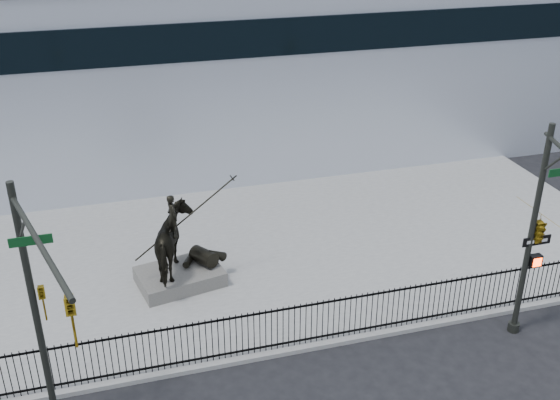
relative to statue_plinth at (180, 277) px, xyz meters
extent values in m
plane|color=black|center=(2.88, -5.68, -0.42)|extent=(120.00, 120.00, 0.00)
cube|color=gray|center=(2.88, 1.32, -0.34)|extent=(30.00, 12.00, 0.15)
cube|color=silver|center=(2.88, 14.32, 4.08)|extent=(44.00, 14.00, 9.00)
cube|color=black|center=(2.88, -4.43, -0.12)|extent=(22.00, 0.05, 0.05)
cube|color=black|center=(2.88, -4.43, 1.13)|extent=(22.00, 0.05, 0.05)
cube|color=black|center=(2.88, -4.43, 0.48)|extent=(22.00, 0.03, 1.50)
cube|color=#52504B|center=(0.00, 0.00, 0.00)|extent=(3.17, 2.47, 0.53)
imported|color=black|center=(0.00, 0.00, 1.40)|extent=(2.32, 2.58, 2.27)
imported|color=black|center=(-0.09, -0.02, 2.44)|extent=(0.47, 0.62, 1.53)
cylinder|color=black|center=(0.31, 0.06, 2.21)|extent=(3.59, 0.75, 2.31)
cylinder|color=#242621|center=(-4.12, -5.48, 3.08)|extent=(0.18, 0.18, 7.00)
cylinder|color=#242621|center=(-3.52, -7.60, 6.18)|extent=(1.47, 4.84, 0.12)
imported|color=#AD8613|center=(-2.92, -9.73, 5.55)|extent=(0.18, 0.22, 1.10)
imported|color=#AD8613|center=(-3.90, -5.48, 3.28)|extent=(0.16, 0.20, 1.00)
cube|color=#0C3F19|center=(-3.76, -6.68, 5.68)|extent=(0.90, 0.03, 0.22)
cylinder|color=#242621|center=(9.88, -5.48, -0.27)|extent=(0.36, 0.36, 0.30)
cylinder|color=#242621|center=(9.88, -5.48, 3.08)|extent=(0.18, 0.18, 7.00)
imported|color=#AD8613|center=(10.10, -5.48, 3.28)|extent=(0.53, 2.48, 1.00)
cube|color=black|center=(10.16, -5.53, 2.18)|extent=(0.38, 0.22, 0.38)
cube|color=#FF2D05|center=(10.16, -5.65, 2.18)|extent=(0.28, 0.02, 0.28)
cube|color=black|center=(10.08, -5.53, 2.88)|extent=(0.95, 0.03, 0.30)
camera|label=1|loc=(-2.01, -19.78, 12.54)|focal=42.00mm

